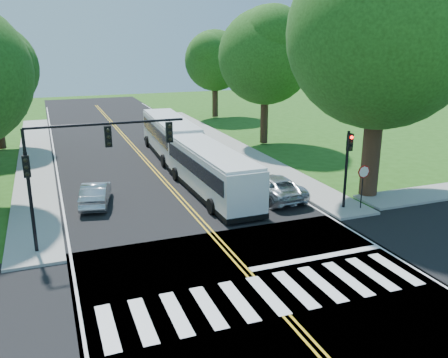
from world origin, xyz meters
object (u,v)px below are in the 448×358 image
suv (273,187)px  dark_sedan (220,158)px  signal_ne (348,159)px  bus_lead (211,170)px  signal_nw (83,156)px  hatchback (96,194)px  bus_follow (170,136)px

suv → dark_sedan: size_ratio=1.29×
signal_ne → bus_lead: bearing=138.4°
signal_nw → dark_sedan: 16.48m
bus_lead → hatchback: (-6.99, 0.42, -0.85)m
signal_ne → suv: size_ratio=0.85×
bus_follow → signal_nw: bearing=66.1°
hatchback → suv: 10.54m
hatchback → suv: suv is taller
bus_lead → hatchback: 7.05m
signal_ne → bus_lead: (-6.14, 5.44, -1.42)m
suv → bus_lead: bearing=-36.3°
bus_follow → dark_sedan: bus_follow is taller
signal_nw → bus_lead: bearing=34.6°
hatchback → bus_lead: bearing=-171.2°
bus_lead → dark_sedan: 7.05m
signal_ne → bus_lead: 8.33m
hatchback → dark_sedan: size_ratio=1.05×
bus_lead → dark_sedan: bus_lead is taller
signal_nw → suv: 12.20m
signal_nw → hatchback: size_ratio=1.71×
hatchback → dark_sedan: hatchback is taller
bus_lead → suv: 3.96m
signal_nw → bus_follow: size_ratio=0.59×
suv → dark_sedan: 8.46m
bus_lead → signal_ne: bearing=137.4°
signal_nw → hatchback: bearing=81.0°
signal_nw → bus_follow: 18.57m
signal_nw → hatchback: (0.93, 5.88, -3.68)m
bus_lead → bus_follow: 10.98m
bus_follow → suv: size_ratio=2.34×
bus_lead → hatchback: size_ratio=2.70×
dark_sedan → hatchback: bearing=46.7°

